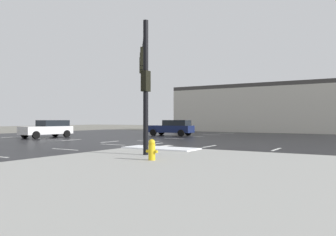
% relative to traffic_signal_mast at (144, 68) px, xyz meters
% --- Properties ---
extents(ground_plane, '(120.00, 120.00, 0.00)m').
position_rel_traffic_signal_mast_xyz_m(ground_plane, '(-4.75, 5.13, -4.23)').
color(ground_plane, slate).
extents(road_asphalt, '(44.00, 44.00, 0.02)m').
position_rel_traffic_signal_mast_xyz_m(road_asphalt, '(-4.75, 5.13, -4.22)').
color(road_asphalt, black).
rests_on(road_asphalt, ground_plane).
extents(sidewalk_corner, '(18.00, 18.00, 0.14)m').
position_rel_traffic_signal_mast_xyz_m(sidewalk_corner, '(7.25, -6.87, -4.16)').
color(sidewalk_corner, '#9E9E99').
rests_on(sidewalk_corner, ground_plane).
extents(snow_strip_curbside, '(4.00, 1.60, 0.06)m').
position_rel_traffic_signal_mast_xyz_m(snow_strip_curbside, '(0.25, 1.13, -4.06)').
color(snow_strip_curbside, white).
rests_on(snow_strip_curbside, sidewalk_corner).
extents(lane_markings, '(36.15, 36.15, 0.01)m').
position_rel_traffic_signal_mast_xyz_m(lane_markings, '(-3.54, 3.75, -4.20)').
color(lane_markings, silver).
rests_on(lane_markings, road_asphalt).
extents(traffic_signal_mast, '(4.07, 5.35, 5.85)m').
position_rel_traffic_signal_mast_xyz_m(traffic_signal_mast, '(0.00, 0.00, 0.00)').
color(traffic_signal_mast, black).
rests_on(traffic_signal_mast, sidewalk_corner).
extents(fire_hydrant, '(0.48, 0.26, 0.79)m').
position_rel_traffic_signal_mast_xyz_m(fire_hydrant, '(2.59, -3.16, -3.69)').
color(fire_hydrant, gold).
rests_on(fire_hydrant, sidewalk_corner).
extents(strip_building_background, '(21.83, 8.00, 6.20)m').
position_rel_traffic_signal_mast_xyz_m(strip_building_background, '(-3.09, 30.93, -1.13)').
color(strip_building_background, beige).
rests_on(strip_building_background, ground_plane).
extents(sedan_white, '(2.43, 4.68, 1.58)m').
position_rel_traffic_signal_mast_xyz_m(sedan_white, '(-15.23, 6.45, -3.37)').
color(sedan_white, white).
rests_on(sedan_white, road_asphalt).
extents(sedan_navy, '(4.66, 2.35, 1.58)m').
position_rel_traffic_signal_mast_xyz_m(sedan_navy, '(-7.33, 15.25, -3.37)').
color(sedan_navy, '#141E47').
rests_on(sedan_navy, road_asphalt).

